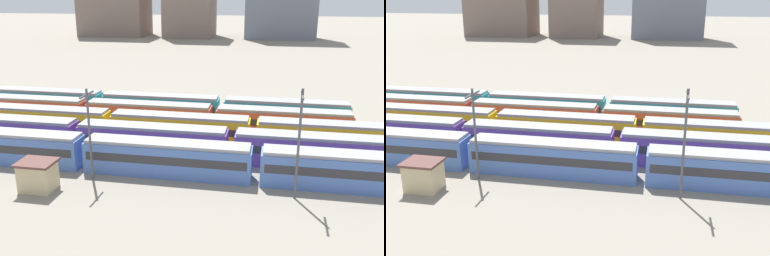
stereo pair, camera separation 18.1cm
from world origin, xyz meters
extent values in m
plane|color=gray|center=(0.00, 10.40, 0.00)|extent=(600.00, 600.00, 0.00)
cube|color=#4C70BC|center=(-5.69, 0.00, 1.70)|extent=(18.00, 3.00, 3.40)
cube|color=#2D2D33|center=(-5.69, 0.00, 2.11)|extent=(17.20, 3.06, 0.90)
cube|color=#939399|center=(-5.69, 0.00, 3.57)|extent=(17.60, 2.70, 0.35)
cube|color=#4C70BC|center=(13.21, 0.00, 1.70)|extent=(18.00, 3.00, 3.40)
cube|color=#2D2D33|center=(13.21, 0.00, 2.11)|extent=(17.20, 3.06, 0.90)
cube|color=#939399|center=(13.21, 0.00, 3.57)|extent=(17.60, 2.70, 0.35)
cube|color=#4C70BC|center=(32.11, 0.00, 1.70)|extent=(18.00, 3.00, 3.40)
cube|color=#2D2D33|center=(32.11, 0.00, 2.11)|extent=(17.20, 3.06, 0.90)
cube|color=#939399|center=(32.11, 0.00, 3.57)|extent=(17.60, 2.70, 0.35)
cube|color=#6B429E|center=(-8.83, 5.20, 1.70)|extent=(18.00, 3.00, 3.40)
cube|color=#2D2D33|center=(-8.83, 5.20, 2.11)|extent=(17.20, 3.06, 0.90)
cube|color=#939399|center=(-8.83, 5.20, 3.57)|extent=(17.60, 2.70, 0.35)
cube|color=#6B429E|center=(10.07, 5.20, 1.70)|extent=(18.00, 3.00, 3.40)
cube|color=#2D2D33|center=(10.07, 5.20, 2.11)|extent=(17.20, 3.06, 0.90)
cube|color=#939399|center=(10.07, 5.20, 3.57)|extent=(17.60, 2.70, 0.35)
cube|color=#6B429E|center=(28.97, 5.20, 1.70)|extent=(18.00, 3.00, 3.40)
cube|color=#2D2D33|center=(28.97, 5.20, 2.11)|extent=(17.20, 3.06, 0.90)
cube|color=#939399|center=(28.97, 5.20, 3.57)|extent=(17.60, 2.70, 0.35)
cube|color=yellow|center=(-6.60, 10.40, 1.70)|extent=(18.00, 3.00, 3.40)
cube|color=#2D2D33|center=(-6.60, 10.40, 2.11)|extent=(17.20, 3.06, 0.90)
cube|color=#939399|center=(-6.60, 10.40, 3.57)|extent=(17.60, 2.70, 0.35)
cube|color=yellow|center=(12.30, 10.40, 1.70)|extent=(18.00, 3.00, 3.40)
cube|color=#2D2D33|center=(12.30, 10.40, 2.11)|extent=(17.20, 3.06, 0.90)
cube|color=#939399|center=(12.30, 10.40, 3.57)|extent=(17.60, 2.70, 0.35)
cube|color=yellow|center=(31.20, 10.40, 1.70)|extent=(18.00, 3.00, 3.40)
cube|color=#2D2D33|center=(31.20, 10.40, 2.11)|extent=(17.20, 3.06, 0.90)
cube|color=#939399|center=(31.20, 10.40, 3.57)|extent=(17.60, 2.70, 0.35)
cube|color=#BC4C38|center=(-12.33, 15.60, 1.70)|extent=(18.00, 3.00, 3.40)
cube|color=#2D2D33|center=(-12.33, 15.60, 2.11)|extent=(17.20, 3.06, 0.90)
cube|color=#939399|center=(-12.33, 15.60, 3.57)|extent=(17.60, 2.70, 0.35)
cube|color=#BC4C38|center=(6.57, 15.60, 1.70)|extent=(18.00, 3.00, 3.40)
cube|color=#2D2D33|center=(6.57, 15.60, 2.11)|extent=(17.20, 3.06, 0.90)
cube|color=#939399|center=(6.57, 15.60, 3.57)|extent=(17.60, 2.70, 0.35)
cube|color=#BC4C38|center=(25.47, 15.60, 1.70)|extent=(18.00, 3.00, 3.40)
cube|color=#2D2D33|center=(25.47, 15.60, 2.11)|extent=(17.20, 3.06, 0.90)
cube|color=#939399|center=(25.47, 15.60, 3.57)|extent=(17.60, 2.70, 0.35)
cube|color=teal|center=(-11.92, 20.80, 1.70)|extent=(18.00, 3.00, 3.40)
cube|color=#2D2D33|center=(-11.92, 20.80, 2.11)|extent=(17.20, 3.06, 0.90)
cube|color=#939399|center=(-11.92, 20.80, 3.57)|extent=(17.60, 2.70, 0.35)
cube|color=teal|center=(6.98, 20.80, 1.70)|extent=(18.00, 3.00, 3.40)
cube|color=#2D2D33|center=(6.98, 20.80, 2.11)|extent=(17.20, 3.06, 0.90)
cube|color=#939399|center=(6.98, 20.80, 3.57)|extent=(17.60, 2.70, 0.35)
cube|color=teal|center=(25.88, 20.80, 1.70)|extent=(18.00, 3.00, 3.40)
cube|color=#2D2D33|center=(25.88, 20.80, 2.11)|extent=(17.20, 3.06, 0.90)
cube|color=#939399|center=(25.88, 20.80, 3.57)|extent=(17.60, 2.70, 0.35)
cylinder|color=#4C4C51|center=(5.80, -2.70, 4.86)|extent=(0.24, 0.24, 9.73)
cube|color=#47474C|center=(5.80, -2.70, 9.13)|extent=(0.16, 3.20, 0.16)
cylinder|color=#4C4C51|center=(26.53, -3.25, 5.36)|extent=(0.24, 0.24, 10.72)
cube|color=#47474C|center=(26.53, -3.25, 10.12)|extent=(0.16, 3.20, 0.16)
cube|color=#C6B284|center=(1.58, -6.13, 1.40)|extent=(3.20, 2.60, 2.80)
cube|color=brown|center=(1.58, -6.13, 2.92)|extent=(3.60, 3.00, 0.24)
camera|label=1|loc=(24.02, -41.94, 18.99)|focal=40.62mm
camera|label=2|loc=(24.20, -41.90, 18.99)|focal=40.62mm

